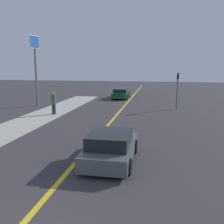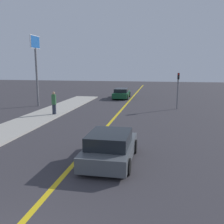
{
  "view_description": "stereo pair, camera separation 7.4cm",
  "coord_description": "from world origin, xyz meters",
  "px_view_note": "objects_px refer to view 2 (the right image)",
  "views": [
    {
      "loc": [
        3.25,
        -3.45,
        3.94
      ],
      "look_at": [
        0.54,
        11.14,
        1.17
      ],
      "focal_mm": 40.0,
      "sensor_mm": 36.0,
      "label": 1
    },
    {
      "loc": [
        3.33,
        -3.44,
        3.94
      ],
      "look_at": [
        0.54,
        11.14,
        1.17
      ],
      "focal_mm": 40.0,
      "sensor_mm": 36.0,
      "label": 2
    }
  ],
  "objects_px": {
    "roadside_sign": "(36,55)",
    "traffic_light": "(178,87)",
    "car_ahead_center": "(122,93)",
    "car_near_right_lane": "(110,147)",
    "pedestrian_mid_group": "(54,103)"
  },
  "relations": [
    {
      "from": "traffic_light",
      "to": "roadside_sign",
      "type": "bearing_deg",
      "value": -177.12
    },
    {
      "from": "pedestrian_mid_group",
      "to": "traffic_light",
      "type": "bearing_deg",
      "value": 26.23
    },
    {
      "from": "car_ahead_center",
      "to": "traffic_light",
      "type": "distance_m",
      "value": 9.28
    },
    {
      "from": "traffic_light",
      "to": "car_near_right_lane",
      "type": "bearing_deg",
      "value": -104.6
    },
    {
      "from": "car_near_right_lane",
      "to": "traffic_light",
      "type": "distance_m",
      "value": 14.17
    },
    {
      "from": "car_near_right_lane",
      "to": "roadside_sign",
      "type": "height_order",
      "value": "roadside_sign"
    },
    {
      "from": "pedestrian_mid_group",
      "to": "car_ahead_center",
      "type": "bearing_deg",
      "value": 72.38
    },
    {
      "from": "car_near_right_lane",
      "to": "roadside_sign",
      "type": "xyz_separation_m",
      "value": [
        -9.85,
        12.97,
        4.33
      ]
    },
    {
      "from": "traffic_light",
      "to": "car_ahead_center",
      "type": "bearing_deg",
      "value": 132.36
    },
    {
      "from": "traffic_light",
      "to": "roadside_sign",
      "type": "relative_size",
      "value": 0.49
    },
    {
      "from": "car_ahead_center",
      "to": "roadside_sign",
      "type": "distance_m",
      "value": 11.25
    },
    {
      "from": "roadside_sign",
      "to": "traffic_light",
      "type": "bearing_deg",
      "value": 2.88
    },
    {
      "from": "car_near_right_lane",
      "to": "car_ahead_center",
      "type": "bearing_deg",
      "value": 97.59
    },
    {
      "from": "car_near_right_lane",
      "to": "traffic_light",
      "type": "bearing_deg",
      "value": 75.67
    },
    {
      "from": "car_ahead_center",
      "to": "roadside_sign",
      "type": "relative_size",
      "value": 0.67
    }
  ]
}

